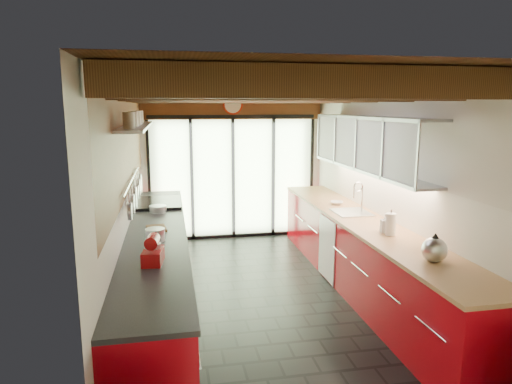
% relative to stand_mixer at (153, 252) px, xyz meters
% --- Properties ---
extents(ground, '(5.50, 5.50, 0.00)m').
position_rel_stand_mixer_xyz_m(ground, '(1.27, 1.13, -1.03)').
color(ground, black).
rests_on(ground, ground).
extents(room_shell, '(5.50, 5.50, 5.50)m').
position_rel_stand_mixer_xyz_m(room_shell, '(1.27, 1.13, 0.63)').
color(room_shell, silver).
rests_on(room_shell, ground).
extents(ceiling_beams, '(3.14, 5.06, 4.90)m').
position_rel_stand_mixer_xyz_m(ceiling_beams, '(1.27, 1.51, 1.43)').
color(ceiling_beams, '#593316').
rests_on(ceiling_beams, ground).
extents(glass_door, '(2.95, 0.10, 2.90)m').
position_rel_stand_mixer_xyz_m(glass_door, '(1.27, 3.82, 0.63)').
color(glass_door, '#C6EAAD').
rests_on(glass_door, ground).
extents(left_counter, '(0.68, 5.00, 0.92)m').
position_rel_stand_mixer_xyz_m(left_counter, '(-0.01, 1.13, -0.57)').
color(left_counter, '#AF0712').
rests_on(left_counter, ground).
extents(range_stove, '(0.66, 0.90, 0.97)m').
position_rel_stand_mixer_xyz_m(range_stove, '(-0.01, 2.58, -0.56)').
color(range_stove, silver).
rests_on(range_stove, ground).
extents(right_counter, '(0.68, 5.00, 0.92)m').
position_rel_stand_mixer_xyz_m(right_counter, '(2.54, 1.13, -0.57)').
color(right_counter, '#AF0712').
rests_on(right_counter, ground).
extents(sink_assembly, '(0.45, 0.52, 0.43)m').
position_rel_stand_mixer_xyz_m(sink_assembly, '(2.56, 1.53, -0.07)').
color(sink_assembly, silver).
rests_on(sink_assembly, right_counter).
extents(upper_cabinets_right, '(0.34, 3.00, 3.00)m').
position_rel_stand_mixer_xyz_m(upper_cabinets_right, '(2.70, 1.43, 0.82)').
color(upper_cabinets_right, silver).
rests_on(upper_cabinets_right, ground).
extents(left_wall_fixtures, '(0.28, 2.60, 0.96)m').
position_rel_stand_mixer_xyz_m(left_wall_fixtures, '(-0.20, 1.38, 0.78)').
color(left_wall_fixtures, silver).
rests_on(left_wall_fixtures, ground).
extents(stand_mixer, '(0.21, 0.32, 0.27)m').
position_rel_stand_mixer_xyz_m(stand_mixer, '(0.00, 0.00, 0.00)').
color(stand_mixer, '#AC0D11').
rests_on(stand_mixer, left_counter).
extents(pot_large, '(0.24, 0.24, 0.13)m').
position_rel_stand_mixer_xyz_m(pot_large, '(0.00, 0.71, -0.04)').
color(pot_large, silver).
rests_on(pot_large, left_counter).
extents(pot_small, '(0.25, 0.25, 0.09)m').
position_rel_stand_mixer_xyz_m(pot_small, '(0.00, 2.07, -0.06)').
color(pot_small, silver).
rests_on(pot_small, left_counter).
extents(cutting_board, '(0.25, 0.32, 0.03)m').
position_rel_stand_mixer_xyz_m(cutting_board, '(0.00, 1.17, -0.09)').
color(cutting_board, brown).
rests_on(cutting_board, left_counter).
extents(kettle, '(0.29, 0.32, 0.28)m').
position_rel_stand_mixer_xyz_m(kettle, '(2.54, -0.43, 0.01)').
color(kettle, silver).
rests_on(kettle, right_counter).
extents(paper_towel, '(0.13, 0.13, 0.30)m').
position_rel_stand_mixer_xyz_m(paper_towel, '(2.54, 0.42, 0.02)').
color(paper_towel, white).
rests_on(paper_towel, right_counter).
extents(soap_bottle, '(0.11, 0.12, 0.22)m').
position_rel_stand_mixer_xyz_m(soap_bottle, '(2.54, 0.55, 0.00)').
color(soap_bottle, silver).
rests_on(soap_bottle, right_counter).
extents(bowl, '(0.23, 0.23, 0.05)m').
position_rel_stand_mixer_xyz_m(bowl, '(2.54, 2.07, -0.08)').
color(bowl, silver).
rests_on(bowl, right_counter).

